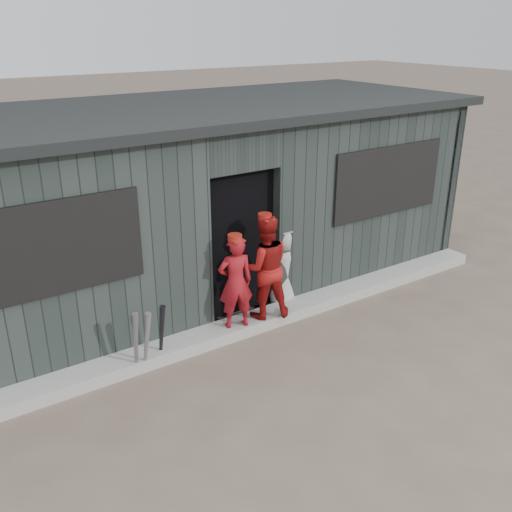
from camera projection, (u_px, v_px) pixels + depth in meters
ground at (351, 398)px, 5.97m from camera, size 80.00×80.00×0.00m
curb at (255, 322)px, 7.34m from camera, size 8.00×0.36×0.15m
bat_left at (146, 342)px, 6.25m from camera, size 0.11×0.24×0.80m
bat_mid at (136, 344)px, 6.19m from camera, size 0.09×0.24×0.83m
bat_right at (161, 334)px, 6.46m from camera, size 0.08×0.22×0.76m
player_red_left at (235, 282)px, 6.88m from camera, size 0.49×0.38×1.18m
player_red_right at (265, 267)px, 7.11m from camera, size 0.79×0.70×1.35m
player_grey_back at (282, 268)px, 7.70m from camera, size 0.61×0.46×1.14m
dugout at (190, 200)px, 8.17m from camera, size 8.30×3.30×2.62m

